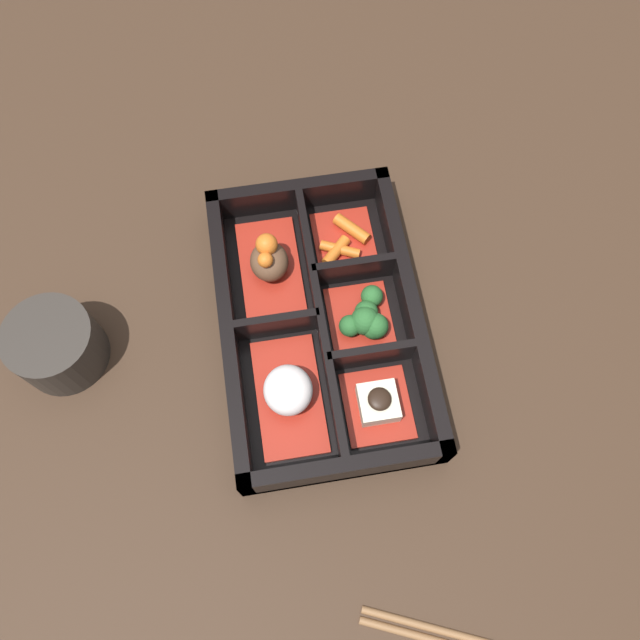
{
  "coord_description": "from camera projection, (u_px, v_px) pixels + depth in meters",
  "views": [
    {
      "loc": [
        -0.24,
        0.04,
        0.62
      ],
      "look_at": [
        0.0,
        0.0,
        0.03
      ],
      "focal_mm": 35.0,
      "sensor_mm": 36.0,
      "label": 1
    }
  ],
  "objects": [
    {
      "name": "bowl_tofu",
      "position": [
        378.0,
        404.0,
        0.61
      ],
      "size": [
        0.08,
        0.07,
        0.03
      ],
      "color": "maroon",
      "rests_on": "bento_base"
    },
    {
      "name": "tea_cup",
      "position": [
        56.0,
        345.0,
        0.62
      ],
      "size": [
        0.09,
        0.09,
        0.06
      ],
      "color": "#2D2823",
      "rests_on": "ground_plane"
    },
    {
      "name": "bowl_greens",
      "position": [
        366.0,
        319.0,
        0.64
      ],
      "size": [
        0.08,
        0.07,
        0.04
      ],
      "color": "maroon",
      "rests_on": "bento_base"
    },
    {
      "name": "bowl_stew",
      "position": [
        269.0,
        263.0,
        0.66
      ],
      "size": [
        0.12,
        0.06,
        0.06
      ],
      "color": "maroon",
      "rests_on": "bento_base"
    },
    {
      "name": "bento_rim",
      "position": [
        321.0,
        320.0,
        0.64
      ],
      "size": [
        0.32,
        0.2,
        0.05
      ],
      "color": "black",
      "rests_on": "ground_plane"
    },
    {
      "name": "bowl_rice",
      "position": [
        288.0,
        392.0,
        0.61
      ],
      "size": [
        0.12,
        0.06,
        0.05
      ],
      "color": "maroon",
      "rests_on": "bento_base"
    },
    {
      "name": "ground_plane",
      "position": [
        320.0,
        329.0,
        0.67
      ],
      "size": [
        3.0,
        3.0,
        0.0
      ],
      "primitive_type": "plane",
      "color": "#382619"
    },
    {
      "name": "bowl_carrots",
      "position": [
        344.0,
        240.0,
        0.69
      ],
      "size": [
        0.07,
        0.07,
        0.02
      ],
      "color": "maroon",
      "rests_on": "bento_base"
    },
    {
      "name": "bento_base",
      "position": [
        320.0,
        327.0,
        0.66
      ],
      "size": [
        0.32,
        0.2,
        0.01
      ],
      "color": "black",
      "rests_on": "ground_plane"
    }
  ]
}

